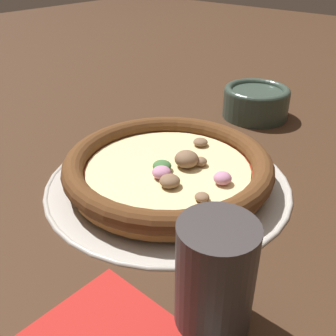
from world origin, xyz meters
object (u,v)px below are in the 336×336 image
object	(u,v)px
pizza_tray	(168,181)
drinking_cup	(215,277)
pizza	(168,167)
bowl_near	(256,101)

from	to	relation	value
pizza_tray	drinking_cup	world-z (taller)	drinking_cup
pizza_tray	pizza	distance (m)	0.02
pizza_tray	pizza	size ratio (longest dim) A/B	1.19
drinking_cup	pizza_tray	bearing A→B (deg)	140.52
bowl_near	drinking_cup	world-z (taller)	drinking_cup
pizza	drinking_cup	world-z (taller)	drinking_cup
bowl_near	drinking_cup	size ratio (longest dim) A/B	1.16
pizza	drinking_cup	size ratio (longest dim) A/B	2.69
pizza	bowl_near	bearing A→B (deg)	96.29
drinking_cup	bowl_near	bearing A→B (deg)	115.59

